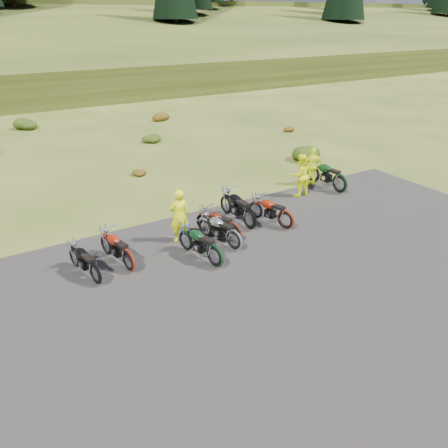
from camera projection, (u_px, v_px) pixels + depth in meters
ground at (256, 255)px, 13.97m from camera, size 300.00×300.00×0.00m
gravel_pad at (296, 285)px, 12.43m from camera, size 20.00×12.00×0.04m
hill_slope at (17, 78)px, 52.46m from camera, size 300.00×45.97×9.37m
shrub_3 at (26, 122)px, 29.08m from camera, size 1.56×1.56×0.92m
shrub_4 at (138, 171)px, 20.77m from camera, size 0.77×0.77×0.45m
shrub_5 at (151, 137)px, 26.17m from camera, size 1.03×1.03×0.61m
shrub_6 at (160, 115)px, 31.58m from camera, size 1.30×1.30×0.77m
shrub_7 at (307, 150)px, 23.13m from camera, size 1.56×1.56×0.92m
shrub_8 at (287, 128)px, 28.66m from camera, size 0.77×0.77×0.45m
motorcycle_0 at (97, 284)px, 12.48m from camera, size 1.01×1.98×0.99m
motorcycle_1 at (130, 271)px, 13.10m from camera, size 1.02×2.09×1.05m
motorcycle_2 at (215, 267)px, 13.33m from camera, size 1.10×2.17×1.09m
motorcycle_3 at (234, 250)px, 14.29m from camera, size 1.16×2.09×1.04m
motorcycle_4 at (233, 242)px, 14.82m from camera, size 1.31×2.03×1.01m
motorcycle_5 at (249, 229)px, 15.67m from camera, size 0.81×2.28×1.19m
motorcycle_6 at (285, 229)px, 15.66m from camera, size 1.24×2.12×1.06m
motorcycle_7 at (339, 193)px, 18.83m from camera, size 0.92×2.37×1.22m
person_middle at (179, 217)px, 14.44m from camera, size 0.71×0.49×1.84m
person_right_a at (300, 176)px, 18.16m from camera, size 0.93×0.75×1.80m
person_right_b at (313, 167)px, 19.44m from camera, size 1.06×0.78×1.67m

